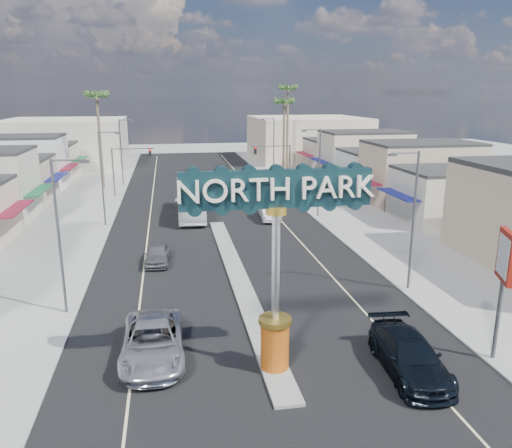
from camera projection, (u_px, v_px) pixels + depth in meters
name	position (u px, v px, depth m)	size (l,w,h in m)	color
ground	(216.00, 221.00, 49.73)	(160.00, 160.00, 0.00)	gray
road	(216.00, 221.00, 49.73)	(20.00, 120.00, 0.01)	black
median_island	(238.00, 277.00, 34.47)	(1.30, 30.00, 0.16)	gray
sidewalk_left	(69.00, 227.00, 47.34)	(8.00, 120.00, 0.12)	gray
sidewalk_right	(349.00, 215.00, 52.08)	(8.00, 120.00, 0.12)	gray
storefront_row_right	(388.00, 167.00, 65.41)	(12.00, 42.00, 6.00)	#B7B29E
backdrop_far_left	(66.00, 142.00, 87.83)	(20.00, 20.00, 8.00)	#B7B29E
backdrop_far_right	(307.00, 138.00, 95.28)	(20.00, 20.00, 8.00)	beige
gateway_sign	(276.00, 248.00, 21.54)	(8.20, 1.50, 9.15)	#CF4B0F
traffic_signal_left	(128.00, 162.00, 60.41)	(5.09, 0.45, 6.00)	#47474C
traffic_signal_right	(276.00, 159.00, 63.52)	(5.09, 0.45, 6.00)	#47474C
streetlight_l_near	(61.00, 230.00, 27.63)	(2.03, 0.22, 9.00)	#47474C
streetlight_l_mid	(103.00, 174.00, 46.67)	(2.03, 0.22, 9.00)	#47474C
streetlight_l_far	(122.00, 149.00, 67.62)	(2.03, 0.22, 9.00)	#47474C
streetlight_r_near	(411.00, 214.00, 31.16)	(2.03, 0.22, 9.00)	#47474C
streetlight_r_mid	(318.00, 168.00, 50.21)	(2.03, 0.22, 9.00)	#47474C
streetlight_r_far	(273.00, 146.00, 71.15)	(2.03, 0.22, 9.00)	#47474C
palm_left_far	(97.00, 100.00, 63.65)	(2.60, 2.60, 13.10)	brown
palm_right_mid	(284.00, 106.00, 73.99)	(2.60, 2.60, 12.10)	brown
palm_right_far	(288.00, 93.00, 79.59)	(2.60, 2.60, 14.10)	brown
suv_left	(153.00, 341.00, 23.86)	(2.93, 6.36, 1.77)	#B6B6BB
suv_right	(409.00, 355.00, 22.63)	(2.41, 5.93, 1.72)	black
car_parked_left	(158.00, 254.00, 37.35)	(1.72, 4.27, 1.45)	slate
car_parked_right	(270.00, 211.00, 50.43)	(1.80, 5.17, 1.70)	silver
city_bus	(192.00, 201.00, 51.60)	(2.60, 11.11, 3.09)	white
bank_pylon_sign	(505.00, 264.00, 22.71)	(0.91, 1.92, 6.27)	#47474C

